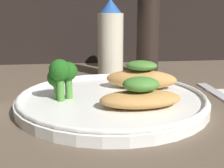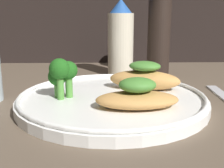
# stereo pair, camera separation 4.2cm
# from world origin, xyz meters

# --- Properties ---
(ground_plane) EXTENTS (1.80, 1.80, 0.01)m
(ground_plane) POSITION_xyz_m (0.00, 0.00, -0.01)
(ground_plane) COLOR brown
(plate) EXTENTS (0.29, 0.29, 0.02)m
(plate) POSITION_xyz_m (0.00, 0.00, 0.01)
(plate) COLOR white
(plate) RESTS_ON ground_plane
(grilled_meat_front) EXTENTS (0.11, 0.06, 0.04)m
(grilled_meat_front) POSITION_xyz_m (0.03, -0.05, 0.03)
(grilled_meat_front) COLOR tan
(grilled_meat_front) RESTS_ON plate
(grilled_meat_middle) EXTENTS (0.12, 0.07, 0.05)m
(grilled_meat_middle) POSITION_xyz_m (0.05, 0.04, 0.03)
(grilled_meat_middle) COLOR tan
(grilled_meat_middle) RESTS_ON plate
(broccoli_bunch) EXTENTS (0.04, 0.04, 0.06)m
(broccoli_bunch) POSITION_xyz_m (-0.07, -0.00, 0.05)
(broccoli_bunch) COLOR #4C8E38
(broccoli_bunch) RESTS_ON plate
(sauce_bottle) EXTENTS (0.06, 0.06, 0.17)m
(sauce_bottle) POSITION_xyz_m (0.02, 0.22, 0.08)
(sauce_bottle) COLOR beige
(sauce_bottle) RESTS_ON ground_plane
(pepper_grinder) EXTENTS (0.05, 0.05, 0.20)m
(pepper_grinder) POSITION_xyz_m (0.11, 0.22, 0.09)
(pepper_grinder) COLOR black
(pepper_grinder) RESTS_ON ground_plane
(fork) EXTENTS (0.02, 0.18, 0.01)m
(fork) POSITION_xyz_m (0.19, 0.02, 0.00)
(fork) COLOR silver
(fork) RESTS_ON ground_plane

